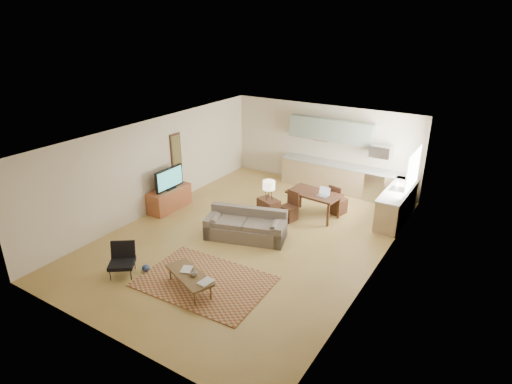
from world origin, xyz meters
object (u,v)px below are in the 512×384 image
Objects in this scene: coffee_table at (190,282)px; dining_table at (314,205)px; console_table at (269,211)px; sofa at (246,225)px; tv_credenza at (169,199)px; armchair at (122,261)px.

coffee_table is 0.87× the size of dining_table.
sofa is at bearing -70.40° from console_table.
sofa is at bearing -108.34° from dining_table.
console_table is 0.48× the size of dining_table.
tv_credenza is at bearing 156.46° from sofa.
tv_credenza is (-2.91, 0.32, -0.05)m from sofa.
dining_table is at bearing 69.87° from console_table.
tv_credenza is at bearing 159.96° from coffee_table.
armchair is 0.49× the size of dining_table.
sofa is at bearing 28.01° from armchair.
sofa is 1.52× the size of tv_credenza.
armchair reaches higher than coffee_table.
coffee_table is at bearing -23.92° from armchair.
dining_table is (2.32, 4.97, 0.02)m from armchair.
sofa reaches higher than armchair.
armchair is 5.48m from dining_table.
tv_credenza reaches higher than coffee_table.
coffee_table is 3.61m from console_table.
dining_table reaches higher than coffee_table.
armchair is at bearing -133.02° from sofa.
dining_table is (3.84, 1.78, 0.05)m from tv_credenza.
dining_table reaches higher than tv_credenza.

